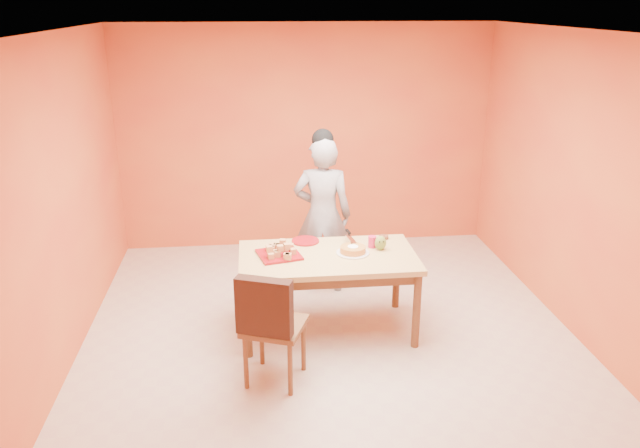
{
  "coord_description": "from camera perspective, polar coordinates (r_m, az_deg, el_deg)",
  "views": [
    {
      "loc": [
        -0.66,
        -4.95,
        2.93
      ],
      "look_at": [
        -0.07,
        0.3,
        1.03
      ],
      "focal_mm": 35.0,
      "sensor_mm": 36.0,
      "label": 1
    }
  ],
  "objects": [
    {
      "name": "wall_right",
      "position": [
        5.95,
        23.22,
        2.77
      ],
      "size": [
        0.0,
        5.0,
        5.0
      ],
      "primitive_type": "plane",
      "rotation": [
        1.57,
        0.0,
        -1.57
      ],
      "color": "orange",
      "rests_on": "floor"
    },
    {
      "name": "cake_server",
      "position": [
        5.82,
        2.84,
        -1.38
      ],
      "size": [
        0.08,
        0.24,
        0.01
      ],
      "primitive_type": "cube",
      "rotation": [
        0.0,
        0.0,
        0.15
      ],
      "color": "silver",
      "rests_on": "sponge_cake"
    },
    {
      "name": "sponge_cake",
      "position": [
        5.66,
        3.02,
        -2.35
      ],
      "size": [
        0.27,
        0.27,
        0.05
      ],
      "primitive_type": "cylinder",
      "rotation": [
        0.0,
        0.0,
        0.16
      ],
      "color": "#C07031",
      "rests_on": "white_cake_plate"
    },
    {
      "name": "red_dinner_plate",
      "position": [
        5.94,
        -1.34,
        -1.56
      ],
      "size": [
        0.28,
        0.28,
        0.02
      ],
      "primitive_type": "cylinder",
      "rotation": [
        0.0,
        0.0,
        -0.08
      ],
      "color": "maroon",
      "rests_on": "dining_table"
    },
    {
      "name": "egg_ornament",
      "position": [
        5.75,
        5.56,
        -1.74
      ],
      "size": [
        0.13,
        0.11,
        0.14
      ],
      "primitive_type": "ellipsoid",
      "rotation": [
        0.0,
        0.0,
        0.31
      ],
      "color": "olive",
      "rests_on": "dining_table"
    },
    {
      "name": "white_cake_plate",
      "position": [
        5.67,
        3.02,
        -2.65
      ],
      "size": [
        0.36,
        0.36,
        0.01
      ],
      "primitive_type": "cylinder",
      "rotation": [
        0.0,
        0.0,
        -0.22
      ],
      "color": "silver",
      "rests_on": "dining_table"
    },
    {
      "name": "floor",
      "position": [
        5.79,
        1.08,
        -10.63
      ],
      "size": [
        5.0,
        5.0,
        0.0
      ],
      "primitive_type": "plane",
      "color": "beige",
      "rests_on": "ground"
    },
    {
      "name": "pastry_pile",
      "position": [
        5.6,
        -3.78,
        -2.22
      ],
      "size": [
        0.32,
        0.32,
        0.11
      ],
      "primitive_type": null,
      "color": "tan",
      "rests_on": "pastry_platter"
    },
    {
      "name": "person",
      "position": [
        6.46,
        0.24,
        0.8
      ],
      "size": [
        0.66,
        0.49,
        1.65
      ],
      "primitive_type": "imported",
      "rotation": [
        0.0,
        0.0,
        2.97
      ],
      "color": "#9A9A9D",
      "rests_on": "floor"
    },
    {
      "name": "pastry_platter",
      "position": [
        5.63,
        -3.77,
        -2.82
      ],
      "size": [
        0.43,
        0.43,
        0.02
      ],
      "primitive_type": "cube",
      "rotation": [
        0.0,
        0.0,
        0.24
      ],
      "color": "maroon",
      "rests_on": "dining_table"
    },
    {
      "name": "ceiling",
      "position": [
        5.0,
        1.29,
        17.16
      ],
      "size": [
        5.0,
        5.0,
        0.0
      ],
      "primitive_type": "plane",
      "rotation": [
        3.14,
        0.0,
        0.0
      ],
      "color": "white",
      "rests_on": "wall_back"
    },
    {
      "name": "wall_left",
      "position": [
        5.43,
        -23.09,
        1.26
      ],
      "size": [
        0.0,
        5.0,
        5.0
      ],
      "primitive_type": "plane",
      "rotation": [
        1.57,
        0.0,
        1.57
      ],
      "color": "orange",
      "rests_on": "floor"
    },
    {
      "name": "checker_tin",
      "position": [
        6.04,
        5.83,
        -1.21
      ],
      "size": [
        0.12,
        0.12,
        0.03
      ],
      "primitive_type": "cylinder",
      "rotation": [
        0.0,
        0.0,
        0.28
      ],
      "color": "#33170E",
      "rests_on": "dining_table"
    },
    {
      "name": "magenta_glass",
      "position": [
        5.81,
        4.79,
        -1.63
      ],
      "size": [
        0.1,
        0.1,
        0.11
      ],
      "primitive_type": "cylinder",
      "rotation": [
        0.0,
        0.0,
        0.41
      ],
      "color": "#CC1E4C",
      "rests_on": "dining_table"
    },
    {
      "name": "wall_back",
      "position": [
        7.64,
        -1.28,
        7.86
      ],
      "size": [
        4.5,
        0.0,
        4.5
      ],
      "primitive_type": "plane",
      "rotation": [
        1.57,
        0.0,
        0.0
      ],
      "color": "orange",
      "rests_on": "floor"
    },
    {
      "name": "dining_table",
      "position": [
        5.67,
        0.72,
        -3.73
      ],
      "size": [
        1.6,
        0.9,
        0.76
      ],
      "color": "tan",
      "rests_on": "floor"
    },
    {
      "name": "dining_chair",
      "position": [
        5.0,
        -4.17,
        -9.12
      ],
      "size": [
        0.6,
        0.67,
        0.99
      ],
      "rotation": [
        0.0,
        0.0,
        -0.37
      ],
      "color": "brown",
      "rests_on": "floor"
    }
  ]
}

